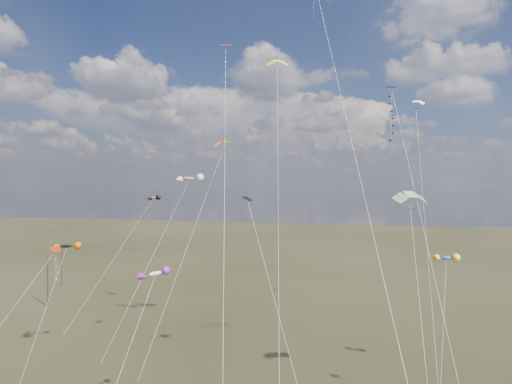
% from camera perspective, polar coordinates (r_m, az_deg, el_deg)
% --- Properties ---
extents(utility_pole_near, '(1.40, 0.20, 8.00)m').
position_cam_1_polar(utility_pole_near, '(82.87, -24.59, -10.13)').
color(utility_pole_near, black).
rests_on(utility_pole_near, ground).
extents(utility_pole_far, '(1.40, 0.20, 8.00)m').
position_cam_1_polar(utility_pole_far, '(98.59, -23.12, -8.36)').
color(utility_pole_far, black).
rests_on(utility_pole_far, ground).
extents(diamond_black_high, '(5.62, 17.84, 29.52)m').
position_cam_1_polar(diamond_black_high, '(45.80, 16.99, 7.55)').
color(diamond_black_high, black).
rests_on(diamond_black_high, ground).
extents(diamond_navy_tall, '(10.86, 36.13, 42.52)m').
position_cam_1_polar(diamond_navy_tall, '(49.25, 8.00, 20.20)').
color(diamond_navy_tall, '#0C1453').
rests_on(diamond_navy_tall, ground).
extents(diamond_black_mid, '(9.62, 14.47, 18.65)m').
position_cam_1_polar(diamond_black_mid, '(43.58, 0.57, -6.94)').
color(diamond_black_mid, black).
rests_on(diamond_black_mid, ground).
extents(diamond_red_low, '(5.56, 9.56, 12.81)m').
position_cam_1_polar(diamond_red_low, '(56.46, -24.18, -8.84)').
color(diamond_red_low, '#A72406').
rests_on(diamond_red_low, ground).
extents(diamond_orange_center, '(6.76, 20.59, 33.27)m').
position_cam_1_polar(diamond_orange_center, '(37.35, -3.90, 6.08)').
color(diamond_orange_center, '#E04311').
rests_on(diamond_orange_center, ground).
extents(parafoil_yellow, '(5.65, 21.01, 34.60)m').
position_cam_1_polar(parafoil_yellow, '(53.91, 2.68, 15.89)').
color(parafoil_yellow, yellow).
rests_on(parafoil_yellow, ground).
extents(parafoil_blue_white, '(2.49, 24.95, 32.23)m').
position_cam_1_polar(parafoil_blue_white, '(69.25, 19.36, 10.47)').
color(parafoil_blue_white, blue).
rests_on(parafoil_blue_white, ground).
extents(parafoil_striped, '(3.31, 13.73, 19.75)m').
position_cam_1_polar(parafoil_striped, '(42.21, 18.76, -0.32)').
color(parafoil_striped, '#EBEF12').
rests_on(parafoil_striped, ground).
extents(parafoil_tricolor, '(5.36, 15.52, 25.89)m').
position_cam_1_polar(parafoil_tricolor, '(58.81, -4.18, 6.10)').
color(parafoil_tricolor, yellow).
rests_on(parafoil_tricolor, ground).
extents(novelty_black_orange, '(3.47, 11.26, 13.25)m').
position_cam_1_polar(novelty_black_orange, '(56.89, -22.62, -6.31)').
color(novelty_black_orange, black).
rests_on(novelty_black_orange, ground).
extents(novelty_orange_black, '(7.76, 14.25, 18.27)m').
position_cam_1_polar(novelty_orange_black, '(72.69, -12.77, -0.80)').
color(novelty_orange_black, orange).
rests_on(novelty_orange_black, ground).
extents(novelty_white_purple, '(2.95, 8.05, 13.15)m').
position_cam_1_polar(novelty_white_purple, '(37.71, -12.52, -10.02)').
color(novelty_white_purple, silver).
rests_on(novelty_white_purple, ground).
extents(novelty_redwhite_stripe, '(7.37, 12.73, 21.28)m').
position_cam_1_polar(novelty_redwhite_stripe, '(60.94, -8.41, 1.63)').
color(novelty_redwhite_stripe, red).
rests_on(novelty_redwhite_stripe, ground).
extents(novelty_blue_yellow, '(2.62, 7.53, 12.89)m').
position_cam_1_polar(novelty_blue_yellow, '(50.55, 22.71, -7.67)').
color(novelty_blue_yellow, blue).
rests_on(novelty_blue_yellow, ground).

